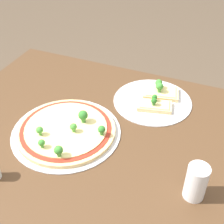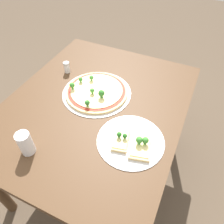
# 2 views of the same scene
# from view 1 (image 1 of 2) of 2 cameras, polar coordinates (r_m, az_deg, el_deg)

# --- Properties ---
(dining_table) EXTENTS (1.14, 0.94, 0.70)m
(dining_table) POSITION_cam_1_polar(r_m,az_deg,el_deg) (1.18, -3.66, -6.98)
(dining_table) COLOR #4C331E
(dining_table) RESTS_ON ground_plane
(pizza_tray_whole) EXTENTS (0.39, 0.39, 0.07)m
(pizza_tray_whole) POSITION_cam_1_polar(r_m,az_deg,el_deg) (1.12, -8.35, -3.32)
(pizza_tray_whole) COLOR silver
(pizza_tray_whole) RESTS_ON dining_table
(pizza_tray_slice) EXTENTS (0.31, 0.31, 0.07)m
(pizza_tray_slice) POSITION_cam_1_polar(r_m,az_deg,el_deg) (1.27, 7.98, 2.45)
(pizza_tray_slice) COLOR silver
(pizza_tray_slice) RESTS_ON dining_table
(drinking_cup) EXTENTS (0.06, 0.06, 0.12)m
(drinking_cup) POSITION_cam_1_polar(r_m,az_deg,el_deg) (0.92, 15.13, -12.28)
(drinking_cup) COLOR white
(drinking_cup) RESTS_ON dining_table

